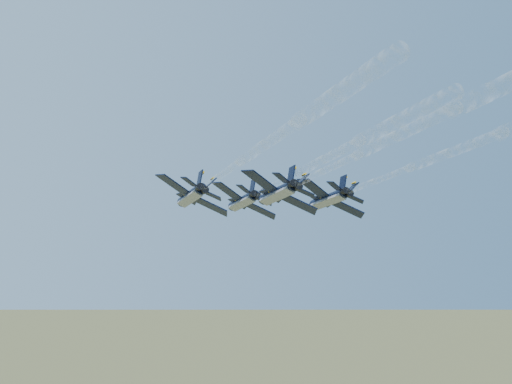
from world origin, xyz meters
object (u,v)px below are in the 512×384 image
jet_right (328,199)px  jet_slot (277,193)px  jet_lead (242,201)px  jet_left (191,196)px

jet_right → jet_slot: (-14.37, -7.75, 0.00)m
jet_lead → jet_slot: (-4.51, -19.99, 0.00)m
jet_lead → jet_right: same height
jet_right → jet_slot: bearing=-140.4°
jet_lead → jet_slot: 20.49m
jet_left → jet_slot: (8.85, -11.84, 0.00)m
jet_right → jet_slot: same height
jet_slot → jet_left: bearing=138.0°
jet_right → jet_left: bearing=-178.8°
jet_lead → jet_left: bearing=-137.4°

